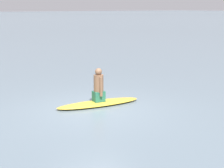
# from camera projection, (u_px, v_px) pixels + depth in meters

# --- Properties ---
(ground_plane) EXTENTS (400.00, 400.00, 0.00)m
(ground_plane) POSITION_uv_depth(u_px,v_px,m) (94.00, 109.00, 10.71)
(ground_plane) COLOR slate
(surfboard) EXTENTS (2.79, 1.00, 0.12)m
(surfboard) POSITION_uv_depth(u_px,v_px,m) (99.00, 103.00, 11.15)
(surfboard) COLOR gold
(surfboard) RESTS_ON ground
(person_paddler) EXTENTS (0.37, 0.46, 1.04)m
(person_paddler) POSITION_uv_depth(u_px,v_px,m) (99.00, 86.00, 11.04)
(person_paddler) COLOR #26664C
(person_paddler) RESTS_ON surfboard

